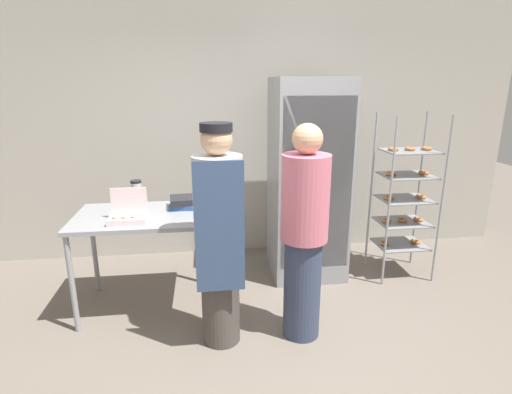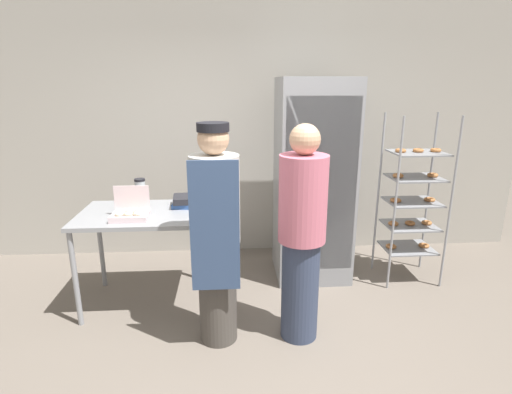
{
  "view_description": "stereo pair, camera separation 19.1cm",
  "coord_description": "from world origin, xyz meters",
  "px_view_note": "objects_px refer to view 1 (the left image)",
  "views": [
    {
      "loc": [
        -0.41,
        -2.25,
        1.94
      ],
      "look_at": [
        -0.01,
        0.83,
        1.05
      ],
      "focal_mm": 28.0,
      "sensor_mm": 36.0,
      "label": 1
    },
    {
      "loc": [
        -0.22,
        -2.26,
        1.94
      ],
      "look_at": [
        -0.01,
        0.83,
        1.05
      ],
      "focal_mm": 28.0,
      "sensor_mm": 36.0,
      "label": 2
    }
  ],
  "objects_px": {
    "donut_box": "(128,216)",
    "person_customer": "(304,234)",
    "refrigerator": "(308,180)",
    "person_baker": "(219,235)",
    "baking_rack": "(405,198)",
    "binder_stack": "(187,202)",
    "blender_pitcher": "(137,198)"
  },
  "relations": [
    {
      "from": "refrigerator",
      "to": "person_customer",
      "type": "bearing_deg",
      "value": -105.81
    },
    {
      "from": "person_baker",
      "to": "refrigerator",
      "type": "bearing_deg",
      "value": 48.93
    },
    {
      "from": "baking_rack",
      "to": "donut_box",
      "type": "bearing_deg",
      "value": -169.49
    },
    {
      "from": "blender_pitcher",
      "to": "person_customer",
      "type": "relative_size",
      "value": 0.16
    },
    {
      "from": "blender_pitcher",
      "to": "person_customer",
      "type": "height_order",
      "value": "person_customer"
    },
    {
      "from": "donut_box",
      "to": "person_customer",
      "type": "relative_size",
      "value": 0.18
    },
    {
      "from": "donut_box",
      "to": "blender_pitcher",
      "type": "relative_size",
      "value": 1.07
    },
    {
      "from": "baking_rack",
      "to": "donut_box",
      "type": "relative_size",
      "value": 5.65
    },
    {
      "from": "baking_rack",
      "to": "binder_stack",
      "type": "xyz_separation_m",
      "value": [
        -2.16,
        -0.15,
        0.09
      ]
    },
    {
      "from": "binder_stack",
      "to": "person_customer",
      "type": "distance_m",
      "value": 1.17
    },
    {
      "from": "binder_stack",
      "to": "person_customer",
      "type": "relative_size",
      "value": 0.19
    },
    {
      "from": "refrigerator",
      "to": "binder_stack",
      "type": "relative_size",
      "value": 6.42
    },
    {
      "from": "person_customer",
      "to": "blender_pitcher",
      "type": "bearing_deg",
      "value": 151.98
    },
    {
      "from": "donut_box",
      "to": "person_customer",
      "type": "bearing_deg",
      "value": -17.43
    },
    {
      "from": "refrigerator",
      "to": "blender_pitcher",
      "type": "bearing_deg",
      "value": -166.77
    },
    {
      "from": "refrigerator",
      "to": "person_customer",
      "type": "distance_m",
      "value": 1.13
    },
    {
      "from": "donut_box",
      "to": "binder_stack",
      "type": "bearing_deg",
      "value": 36.1
    },
    {
      "from": "blender_pitcher",
      "to": "baking_rack",
      "type": "bearing_deg",
      "value": 4.65
    },
    {
      "from": "refrigerator",
      "to": "person_customer",
      "type": "relative_size",
      "value": 1.19
    },
    {
      "from": "baking_rack",
      "to": "person_customer",
      "type": "xyz_separation_m",
      "value": [
        -1.27,
        -0.91,
        0.03
      ]
    },
    {
      "from": "baking_rack",
      "to": "person_baker",
      "type": "xyz_separation_m",
      "value": [
        -1.9,
        -0.91,
        0.05
      ]
    },
    {
      "from": "baking_rack",
      "to": "person_baker",
      "type": "bearing_deg",
      "value": -154.46
    },
    {
      "from": "baking_rack",
      "to": "person_customer",
      "type": "relative_size",
      "value": 0.99
    },
    {
      "from": "baking_rack",
      "to": "donut_box",
      "type": "xyz_separation_m",
      "value": [
        -2.61,
        -0.49,
        0.09
      ]
    },
    {
      "from": "refrigerator",
      "to": "person_baker",
      "type": "xyz_separation_m",
      "value": [
        -0.94,
        -1.08,
        -0.12
      ]
    },
    {
      "from": "blender_pitcher",
      "to": "person_baker",
      "type": "height_order",
      "value": "person_baker"
    },
    {
      "from": "refrigerator",
      "to": "person_baker",
      "type": "relative_size",
      "value": 1.18
    },
    {
      "from": "baking_rack",
      "to": "blender_pitcher",
      "type": "bearing_deg",
      "value": -175.35
    },
    {
      "from": "refrigerator",
      "to": "person_customer",
      "type": "height_order",
      "value": "refrigerator"
    },
    {
      "from": "binder_stack",
      "to": "donut_box",
      "type": "bearing_deg",
      "value": -143.9
    },
    {
      "from": "refrigerator",
      "to": "donut_box",
      "type": "bearing_deg",
      "value": -158.37
    },
    {
      "from": "donut_box",
      "to": "binder_stack",
      "type": "height_order",
      "value": "donut_box"
    }
  ]
}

